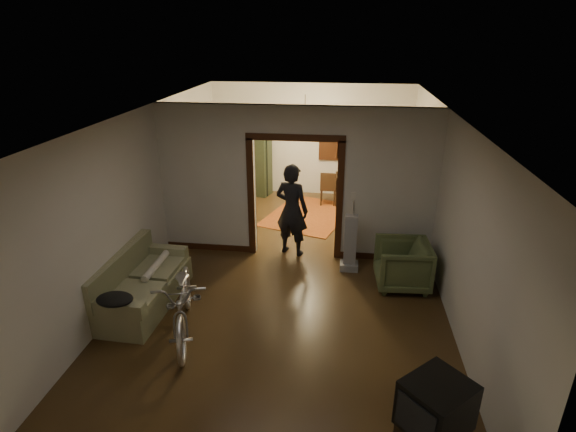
% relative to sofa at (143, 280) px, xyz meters
% --- Properties ---
extents(floor, '(5.00, 8.50, 0.01)m').
position_rel_sofa_xyz_m(floor, '(2.12, 1.29, -0.43)').
color(floor, '#2F1F0F').
rests_on(floor, ground).
extents(ceiling, '(5.00, 8.50, 0.01)m').
position_rel_sofa_xyz_m(ceiling, '(2.12, 1.29, 2.37)').
color(ceiling, white).
rests_on(ceiling, floor).
extents(wall_back, '(5.00, 0.02, 2.80)m').
position_rel_sofa_xyz_m(wall_back, '(2.12, 5.54, 0.97)').
color(wall_back, beige).
rests_on(wall_back, floor).
extents(wall_left, '(0.02, 8.50, 2.80)m').
position_rel_sofa_xyz_m(wall_left, '(-0.38, 1.29, 0.97)').
color(wall_left, beige).
rests_on(wall_left, floor).
extents(wall_right, '(0.02, 8.50, 2.80)m').
position_rel_sofa_xyz_m(wall_right, '(4.62, 1.29, 0.97)').
color(wall_right, beige).
rests_on(wall_right, floor).
extents(partition_wall, '(5.00, 0.14, 2.80)m').
position_rel_sofa_xyz_m(partition_wall, '(2.12, 2.04, 0.97)').
color(partition_wall, beige).
rests_on(partition_wall, floor).
extents(door_casing, '(1.74, 0.20, 2.32)m').
position_rel_sofa_xyz_m(door_casing, '(2.12, 2.04, 0.67)').
color(door_casing, black).
rests_on(door_casing, floor).
extents(far_window, '(0.98, 0.06, 1.28)m').
position_rel_sofa_xyz_m(far_window, '(2.82, 5.50, 1.12)').
color(far_window, black).
rests_on(far_window, wall_back).
extents(chandelier, '(0.24, 0.24, 0.24)m').
position_rel_sofa_xyz_m(chandelier, '(2.12, 3.79, 1.92)').
color(chandelier, '#FFE0A5').
rests_on(chandelier, ceiling).
extents(light_switch, '(0.08, 0.01, 0.12)m').
position_rel_sofa_xyz_m(light_switch, '(3.17, 1.96, 0.82)').
color(light_switch, silver).
rests_on(light_switch, partition_wall).
extents(sofa, '(0.91, 1.89, 0.86)m').
position_rel_sofa_xyz_m(sofa, '(0.00, 0.00, 0.00)').
color(sofa, '#73764E').
rests_on(sofa, floor).
extents(rolled_paper, '(0.11, 0.87, 0.11)m').
position_rel_sofa_xyz_m(rolled_paper, '(0.10, 0.30, 0.10)').
color(rolled_paper, beige).
rests_on(rolled_paper, sofa).
extents(jacket, '(0.49, 0.37, 0.14)m').
position_rel_sofa_xyz_m(jacket, '(0.05, -0.91, 0.25)').
color(jacket, black).
rests_on(jacket, sofa).
extents(bicycle, '(1.18, 2.03, 1.01)m').
position_rel_sofa_xyz_m(bicycle, '(0.87, -0.57, 0.08)').
color(bicycle, silver).
rests_on(bicycle, floor).
extents(armchair, '(0.91, 0.89, 0.79)m').
position_rel_sofa_xyz_m(armchair, '(4.01, 1.08, -0.03)').
color(armchair, '#4B5932').
rests_on(armchair, floor).
extents(crt_tv, '(0.78, 0.78, 0.50)m').
position_rel_sofa_xyz_m(crt_tv, '(3.93, -2.31, 0.32)').
color(crt_tv, black).
rests_on(crt_tv, tv_stand).
extents(vacuum, '(0.33, 0.27, 1.05)m').
position_rel_sofa_xyz_m(vacuum, '(3.15, 1.52, 0.09)').
color(vacuum, gray).
rests_on(vacuum, floor).
extents(person, '(0.75, 0.61, 1.77)m').
position_rel_sofa_xyz_m(person, '(2.06, 2.04, 0.45)').
color(person, black).
rests_on(person, floor).
extents(oriental_rug, '(2.23, 2.56, 0.02)m').
position_rel_sofa_xyz_m(oriental_rug, '(2.22, 3.98, -0.42)').
color(oriental_rug, maroon).
rests_on(oriental_rug, floor).
extents(locker, '(0.91, 0.67, 1.62)m').
position_rel_sofa_xyz_m(locker, '(0.70, 5.29, 0.38)').
color(locker, '#262F1C').
rests_on(locker, floor).
extents(globe, '(0.28, 0.28, 0.28)m').
position_rel_sofa_xyz_m(globe, '(0.70, 5.29, 1.51)').
color(globe, '#1E5972').
rests_on(globe, locker).
extents(desk, '(1.04, 0.65, 0.73)m').
position_rel_sofa_xyz_m(desk, '(3.28, 4.82, -0.07)').
color(desk, black).
rests_on(desk, floor).
extents(desk_chair, '(0.45, 0.45, 0.84)m').
position_rel_sofa_xyz_m(desk_chair, '(2.63, 4.75, -0.01)').
color(desk_chair, black).
rests_on(desk_chair, floor).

